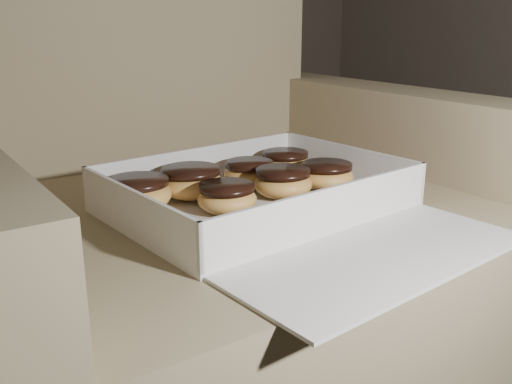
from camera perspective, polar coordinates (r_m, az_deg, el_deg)
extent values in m
cube|color=#8A7A58|center=(1.06, -3.10, -12.34)|extent=(0.78, 0.78, 0.46)
cube|color=#8A7A58|center=(1.24, -12.55, 16.31)|extent=(0.78, 0.15, 0.57)
cube|color=#8A7A58|center=(1.28, 13.31, -3.71)|extent=(0.13, 0.78, 0.61)
cube|color=silver|center=(0.91, 0.00, -1.45)|extent=(0.45, 0.36, 0.01)
cube|color=silver|center=(1.02, -5.66, 2.69)|extent=(0.43, 0.04, 0.06)
cube|color=silver|center=(0.78, 7.34, -1.79)|extent=(0.43, 0.04, 0.06)
cube|color=silver|center=(0.78, -12.07, -2.05)|extent=(0.03, 0.32, 0.06)
cube|color=silver|center=(1.04, 9.10, 2.84)|extent=(0.03, 0.32, 0.06)
cube|color=#E05A74|center=(1.04, 9.27, 2.87)|extent=(0.03, 0.31, 0.05)
cube|color=silver|center=(0.74, 12.41, -6.31)|extent=(0.43, 0.22, 0.01)
ellipsoid|color=#E7A450|center=(0.98, 7.09, 1.53)|extent=(0.09, 0.09, 0.04)
cylinder|color=black|center=(0.98, 7.14, 2.62)|extent=(0.09, 0.09, 0.01)
ellipsoid|color=#E7A450|center=(0.89, -11.70, -0.30)|extent=(0.10, 0.10, 0.05)
cylinder|color=black|center=(0.88, -11.78, 1.02)|extent=(0.09, 0.09, 0.01)
ellipsoid|color=#E7A450|center=(0.93, -6.49, 0.85)|extent=(0.10, 0.10, 0.05)
cylinder|color=black|center=(0.93, -6.54, 2.13)|extent=(0.10, 0.10, 0.01)
ellipsoid|color=#E7A450|center=(0.99, -0.66, 1.78)|extent=(0.09, 0.09, 0.04)
cylinder|color=black|center=(0.99, -0.67, 2.82)|extent=(0.08, 0.08, 0.01)
ellipsoid|color=#E7A450|center=(0.86, -2.89, -0.72)|extent=(0.09, 0.09, 0.04)
cylinder|color=black|center=(0.85, -2.91, 0.48)|extent=(0.08, 0.08, 0.01)
ellipsoid|color=#E7A450|center=(0.93, 2.71, 0.81)|extent=(0.10, 0.10, 0.05)
cylinder|color=black|center=(0.93, 2.72, 2.01)|extent=(0.09, 0.09, 0.01)
ellipsoid|color=#E7A450|center=(1.06, 2.95, 2.81)|extent=(0.09, 0.09, 0.04)
cylinder|color=black|center=(1.06, 2.96, 3.81)|extent=(0.08, 0.08, 0.01)
ellipsoid|color=black|center=(0.92, 9.98, -0.98)|extent=(0.01, 0.01, 0.00)
ellipsoid|color=black|center=(0.86, 0.31, -1.90)|extent=(0.01, 0.01, 0.00)
ellipsoid|color=black|center=(0.86, -1.07, -1.95)|extent=(0.01, 0.01, 0.00)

